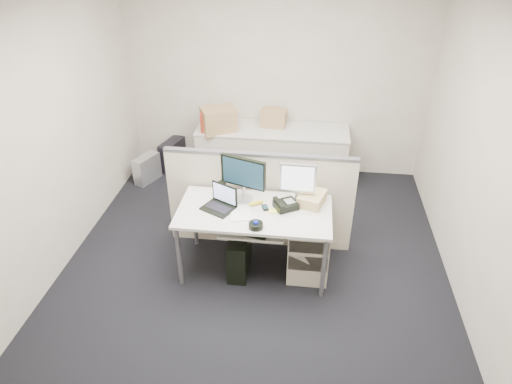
# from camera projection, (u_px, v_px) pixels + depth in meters

# --- Properties ---
(floor) EXTENTS (4.00, 4.50, 0.01)m
(floor) POSITION_uv_depth(u_px,v_px,m) (254.00, 268.00, 4.82)
(floor) COLOR black
(floor) RESTS_ON ground
(wall_back) EXTENTS (4.00, 0.02, 2.70)m
(wall_back) POSITION_uv_depth(u_px,v_px,m) (276.00, 77.00, 6.01)
(wall_back) COLOR beige
(wall_back) RESTS_ON ground
(wall_front) EXTENTS (4.00, 0.02, 2.70)m
(wall_front) POSITION_uv_depth(u_px,v_px,m) (196.00, 363.00, 2.21)
(wall_front) COLOR beige
(wall_front) RESTS_ON ground
(wall_left) EXTENTS (0.02, 4.50, 2.70)m
(wall_left) POSITION_uv_depth(u_px,v_px,m) (45.00, 142.00, 4.32)
(wall_left) COLOR beige
(wall_left) RESTS_ON ground
(wall_right) EXTENTS (0.02, 4.50, 2.70)m
(wall_right) POSITION_uv_depth(u_px,v_px,m) (486.00, 167.00, 3.90)
(wall_right) COLOR beige
(wall_right) RESTS_ON ground
(desk) EXTENTS (1.50, 0.75, 0.73)m
(desk) POSITION_uv_depth(u_px,v_px,m) (254.00, 216.00, 4.47)
(desk) COLOR silver
(desk) RESTS_ON floor
(keyboard_tray) EXTENTS (0.62, 0.32, 0.02)m
(keyboard_tray) POSITION_uv_depth(u_px,v_px,m) (252.00, 230.00, 4.34)
(keyboard_tray) COLOR silver
(keyboard_tray) RESTS_ON desk
(drawer_pedestal) EXTENTS (0.40, 0.55, 0.65)m
(drawer_pedestal) POSITION_uv_depth(u_px,v_px,m) (309.00, 244.00, 4.64)
(drawer_pedestal) COLOR beige
(drawer_pedestal) RESTS_ON floor
(cubicle_partition) EXTENTS (2.00, 0.06, 1.10)m
(cubicle_partition) POSITION_uv_depth(u_px,v_px,m) (260.00, 201.00, 4.91)
(cubicle_partition) COLOR beige
(cubicle_partition) RESTS_ON floor
(back_counter) EXTENTS (2.00, 0.60, 0.72)m
(back_counter) POSITION_uv_depth(u_px,v_px,m) (272.00, 154.00, 6.26)
(back_counter) COLOR beige
(back_counter) RESTS_ON floor
(monitor_main) EXTENTS (0.51, 0.33, 0.47)m
(monitor_main) POSITION_uv_depth(u_px,v_px,m) (243.00, 179.00, 4.48)
(monitor_main) COLOR black
(monitor_main) RESTS_ON desk
(monitor_small) EXTENTS (0.36, 0.18, 0.43)m
(monitor_small) POSITION_uv_depth(u_px,v_px,m) (297.00, 184.00, 4.43)
(monitor_small) COLOR #B7B7BC
(monitor_small) RESTS_ON desk
(laptop) EXTENTS (0.37, 0.34, 0.22)m
(laptop) POSITION_uv_depth(u_px,v_px,m) (218.00, 199.00, 4.40)
(laptop) COLOR black
(laptop) RESTS_ON desk
(trackball) EXTENTS (0.17, 0.17, 0.05)m
(trackball) POSITION_uv_depth(u_px,v_px,m) (256.00, 225.00, 4.18)
(trackball) COLOR black
(trackball) RESTS_ON desk
(desk_phone) EXTENTS (0.27, 0.26, 0.07)m
(desk_phone) POSITION_uv_depth(u_px,v_px,m) (286.00, 205.00, 4.46)
(desk_phone) COLOR black
(desk_phone) RESTS_ON desk
(paper_stack) EXTENTS (0.25, 0.29, 0.01)m
(paper_stack) POSITION_uv_depth(u_px,v_px,m) (241.00, 214.00, 4.38)
(paper_stack) COLOR silver
(paper_stack) RESTS_ON desk
(sticky_pad) EXTENTS (0.09, 0.09, 0.01)m
(sticky_pad) POSITION_uv_depth(u_px,v_px,m) (273.00, 211.00, 4.42)
(sticky_pad) COLOR #F1F54E
(sticky_pad) RESTS_ON desk
(travel_mug) EXTENTS (0.10, 0.10, 0.17)m
(travel_mug) POSITION_uv_depth(u_px,v_px,m) (222.00, 190.00, 4.59)
(travel_mug) COLOR black
(travel_mug) RESTS_ON desk
(banana) EXTENTS (0.17, 0.12, 0.04)m
(banana) POSITION_uv_depth(u_px,v_px,m) (256.00, 203.00, 4.51)
(banana) COLOR yellow
(banana) RESTS_ON desk
(cellphone) EXTENTS (0.08, 0.11, 0.01)m
(cellphone) POSITION_uv_depth(u_px,v_px,m) (265.00, 208.00, 4.47)
(cellphone) COLOR black
(cellphone) RESTS_ON desk
(manila_folders) EXTENTS (0.31, 0.35, 0.11)m
(manila_folders) POSITION_uv_depth(u_px,v_px,m) (312.00, 198.00, 4.52)
(manila_folders) COLOR tan
(manila_folders) RESTS_ON desk
(keyboard) EXTENTS (0.45, 0.24, 0.02)m
(keyboard) POSITION_uv_depth(u_px,v_px,m) (246.00, 231.00, 4.30)
(keyboard) COLOR black
(keyboard) RESTS_ON keyboard_tray
(pc_tower_desk) EXTENTS (0.20, 0.48, 0.45)m
(pc_tower_desk) POSITION_uv_depth(u_px,v_px,m) (239.00, 253.00, 4.68)
(pc_tower_desk) COLOR black
(pc_tower_desk) RESTS_ON floor
(pc_tower_spare_dark) EXTENTS (0.30, 0.49, 0.42)m
(pc_tower_spare_dark) POSITION_uv_depth(u_px,v_px,m) (173.00, 155.00, 6.57)
(pc_tower_spare_dark) COLOR black
(pc_tower_spare_dark) RESTS_ON floor
(pc_tower_spare_silver) EXTENTS (0.30, 0.43, 0.37)m
(pc_tower_spare_silver) POSITION_uv_depth(u_px,v_px,m) (147.00, 169.00, 6.28)
(pc_tower_spare_silver) COLOR #B7B7BC
(pc_tower_spare_silver) RESTS_ON floor
(cardboard_box_left) EXTENTS (0.53, 0.48, 0.32)m
(cardboard_box_left) POSITION_uv_depth(u_px,v_px,m) (219.00, 120.00, 5.96)
(cardboard_box_left) COLOR #956F47
(cardboard_box_left) RESTS_ON back_counter
(cardboard_box_right) EXTENTS (0.35, 0.28, 0.24)m
(cardboard_box_right) POSITION_uv_depth(u_px,v_px,m) (274.00, 119.00, 6.11)
(cardboard_box_right) COLOR #956F47
(cardboard_box_right) RESTS_ON back_counter
(red_binder) EXTENTS (0.11, 0.31, 0.28)m
(red_binder) POSITION_uv_depth(u_px,v_px,m) (204.00, 120.00, 6.01)
(red_binder) COLOR #99311C
(red_binder) RESTS_ON back_counter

